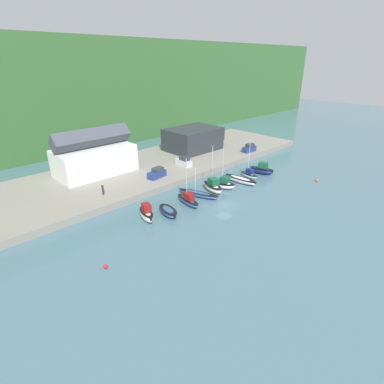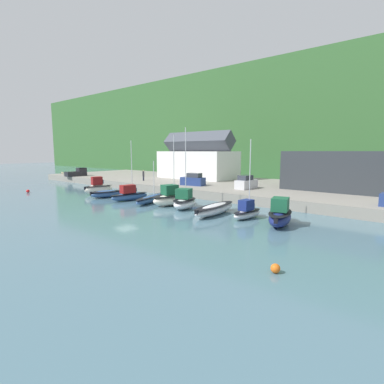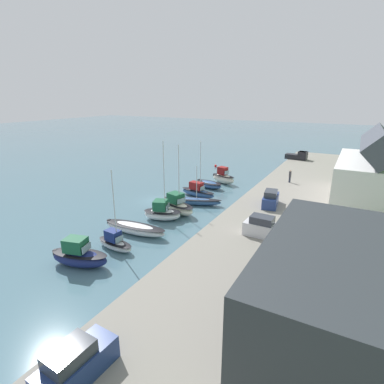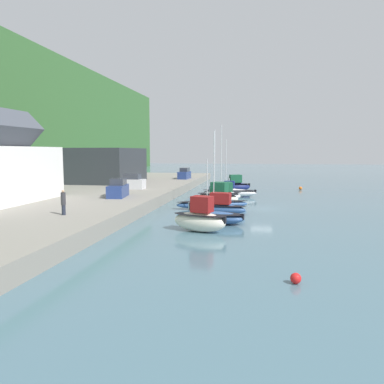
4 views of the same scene
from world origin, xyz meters
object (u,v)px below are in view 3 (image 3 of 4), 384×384
(moored_boat_5, at_px, (162,212))
(mooring_buoy_1, at_px, (216,166))
(moored_boat_2, at_px, (198,191))
(moored_boat_0, at_px, (223,177))
(pickup_truck_0, at_px, (298,156))
(moored_boat_6, at_px, (135,228))
(parked_car_0, at_px, (264,228))
(moored_boat_7, at_px, (115,242))
(moored_boat_4, at_px, (177,206))
(dog_on_quay, at_px, (302,153))
(moored_boat_3, at_px, (192,201))
(moored_boat_8, at_px, (79,256))
(parked_car_2, at_px, (271,199))
(person_on_quay, at_px, (290,176))
(moored_boat_1, at_px, (209,184))
(parked_car_1, at_px, (76,364))

(moored_boat_5, xyz_separation_m, mooring_buoy_1, (-30.84, -6.53, -0.69))
(mooring_buoy_1, bearing_deg, moored_boat_2, 16.84)
(moored_boat_0, height_order, pickup_truck_0, pickup_truck_0)
(moored_boat_6, relative_size, parked_car_0, 1.91)
(moored_boat_7, distance_m, parked_car_0, 15.54)
(moored_boat_0, bearing_deg, mooring_buoy_1, -133.06)
(moored_boat_4, bearing_deg, moored_boat_7, 13.35)
(moored_boat_7, relative_size, dog_on_quay, 9.68)
(moored_boat_3, bearing_deg, moored_boat_8, -22.35)
(moored_boat_4, xyz_separation_m, moored_boat_8, (15.73, -1.04, -0.03))
(parked_car_2, bearing_deg, person_on_quay, 82.27)
(moored_boat_5, bearing_deg, moored_boat_8, -21.21)
(moored_boat_1, relative_size, moored_boat_2, 0.63)
(parked_car_0, xyz_separation_m, parked_car_2, (-9.40, -1.79, 0.00))
(moored_boat_7, relative_size, parked_car_0, 2.01)
(moored_boat_3, distance_m, moored_boat_5, 6.84)
(moored_boat_1, relative_size, mooring_buoy_1, 9.84)
(moored_boat_5, height_order, moored_boat_6, moored_boat_5)
(moored_boat_1, relative_size, moored_boat_5, 0.54)
(moored_boat_4, xyz_separation_m, parked_car_0, (3.98, 13.02, 1.21))
(parked_car_0, bearing_deg, moored_boat_7, -58.66)
(parked_car_0, relative_size, parked_car_2, 0.96)
(moored_boat_6, relative_size, dog_on_quay, 9.20)
(moored_boat_5, relative_size, parked_car_1, 2.38)
(moored_boat_0, distance_m, moored_boat_4, 16.65)
(moored_boat_3, bearing_deg, moored_boat_4, -21.63)
(parked_car_2, height_order, person_on_quay, parked_car_2)
(person_on_quay, bearing_deg, moored_boat_4, -31.36)
(dog_on_quay, bearing_deg, parked_car_0, -100.76)
(moored_boat_0, relative_size, moored_boat_7, 0.59)
(moored_boat_8, bearing_deg, moored_boat_5, 162.39)
(moored_boat_6, relative_size, parked_car_2, 1.84)
(moored_boat_8, bearing_deg, parked_car_2, 134.62)
(moored_boat_3, relative_size, moored_boat_6, 1.07)
(moored_boat_2, xyz_separation_m, parked_car_1, (32.56, 10.18, 1.41))
(parked_car_0, xyz_separation_m, parked_car_1, (20.88, -3.72, 0.00))
(moored_boat_3, distance_m, moored_boat_4, 4.01)
(moored_boat_8, xyz_separation_m, mooring_buoy_1, (-43.75, -6.00, -0.75))
(moored_boat_4, distance_m, dog_on_quay, 46.76)
(moored_boat_0, xyz_separation_m, moored_boat_2, (8.95, -0.56, -0.27))
(moored_boat_4, relative_size, dog_on_quay, 10.68)
(parked_car_0, distance_m, mooring_buoy_1, 37.83)
(moored_boat_7, height_order, moored_boat_8, moored_boat_7)
(moored_boat_8, bearing_deg, moored_boat_4, 160.96)
(moored_boat_2, bearing_deg, dog_on_quay, 174.34)
(moored_boat_4, relative_size, parked_car_1, 2.21)
(dog_on_quay, bearing_deg, moored_boat_2, -119.71)
(moored_boat_8, distance_m, parked_car_0, 18.36)
(moored_boat_6, relative_size, person_on_quay, 3.79)
(moored_boat_4, bearing_deg, moored_boat_5, 4.97)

